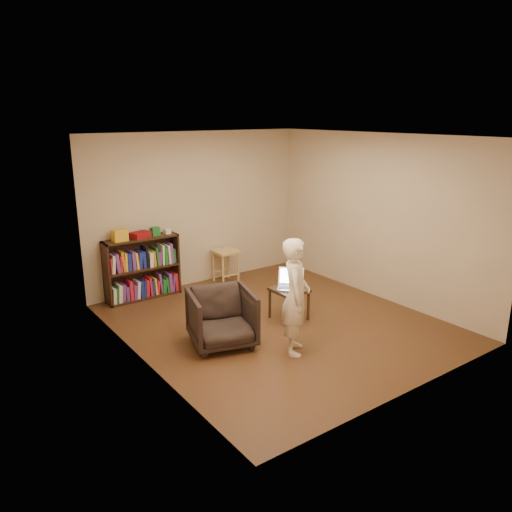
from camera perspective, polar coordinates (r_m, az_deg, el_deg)
floor at (r=7.18m, az=2.47°, el=-7.67°), size 4.50×4.50×0.00m
ceiling at (r=6.58m, az=2.75°, el=13.55°), size 4.50×4.50×0.00m
wall_back at (r=8.60m, az=-6.76°, el=5.32°), size 4.00×0.00×4.00m
wall_left at (r=5.78m, az=-13.18°, el=-0.32°), size 0.00×4.50×4.50m
wall_right at (r=8.12m, az=13.78°, el=4.34°), size 0.00×4.50×4.50m
bookshelf at (r=8.20m, az=-12.87°, el=-1.72°), size 1.20×0.30×1.00m
box_yellow at (r=7.87m, az=-15.31°, el=2.29°), size 0.23×0.17×0.18m
red_cloth at (r=8.01m, az=-13.09°, el=2.36°), size 0.33×0.27×0.09m
box_green at (r=8.12m, az=-11.45°, el=2.77°), size 0.14×0.14×0.13m
box_white at (r=8.20m, az=-10.10°, el=2.78°), size 0.10×0.10×0.08m
stool at (r=8.74m, az=-3.49°, el=-0.04°), size 0.40×0.40×0.58m
armchair at (r=6.43m, az=-3.93°, el=-7.08°), size 0.98×0.99×0.73m
side_table at (r=7.19m, az=3.81°, el=-4.32°), size 0.46×0.46×0.47m
laptop at (r=7.19m, az=3.95°, el=-3.17°), size 0.52×0.52×0.25m
person at (r=6.11m, az=4.54°, el=-4.64°), size 0.61×0.63×1.46m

